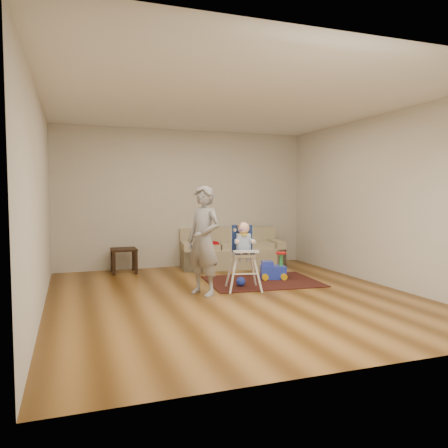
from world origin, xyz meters
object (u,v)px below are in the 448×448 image
object	(u,v)px
toy_ball	(241,281)
high_chair	(243,257)
sofa	(232,248)
adult	(204,241)
ride_on_toy	(273,265)
side_table	(124,261)

from	to	relation	value
toy_ball	high_chair	xyz separation A→B (m)	(-0.04, -0.20, 0.41)
sofa	adult	size ratio (longest dim) A/B	1.32
ride_on_toy	adult	size ratio (longest dim) A/B	0.29
sofa	ride_on_toy	world-z (taller)	sofa
side_table	adult	world-z (taller)	adult
side_table	sofa	bearing A→B (deg)	-2.55
side_table	ride_on_toy	world-z (taller)	ride_on_toy
side_table	ride_on_toy	xyz separation A→B (m)	(2.30, -1.47, 0.02)
side_table	high_chair	distance (m)	2.58
sofa	toy_ball	bearing A→B (deg)	-98.55
toy_ball	adult	world-z (taller)	adult
side_table	high_chair	xyz separation A→B (m)	(1.53, -2.05, 0.27)
sofa	adult	xyz separation A→B (m)	(-1.19, -2.05, 0.40)
sofa	side_table	world-z (taller)	sofa
sofa	toy_ball	world-z (taller)	sofa
sofa	adult	distance (m)	2.41
toy_ball	adult	size ratio (longest dim) A/B	0.09
adult	toy_ball	bearing A→B (deg)	82.20
adult	side_table	bearing A→B (deg)	171.58
side_table	ride_on_toy	size ratio (longest dim) A/B	0.99
high_chair	adult	xyz separation A→B (m)	(-0.65, -0.09, 0.28)
high_chair	side_table	bearing A→B (deg)	139.03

